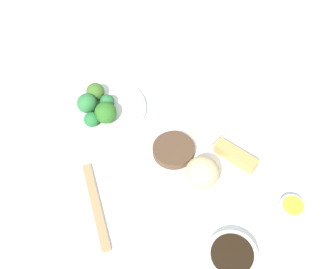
# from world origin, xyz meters

# --- Properties ---
(tabletop) EXTENTS (2.20, 2.20, 0.02)m
(tabletop) POSITION_xyz_m (0.00, 0.00, 0.01)
(tabletop) COLOR white
(tabletop) RESTS_ON ground
(main_plate) EXTENTS (0.28, 0.28, 0.02)m
(main_plate) POSITION_xyz_m (0.03, -0.04, 0.03)
(main_plate) COLOR white
(main_plate) RESTS_ON tabletop
(rice_scoop) EXTENTS (0.08, 0.08, 0.08)m
(rice_scoop) POSITION_xyz_m (-0.04, -0.07, 0.07)
(rice_scoop) COLOR tan
(rice_scoop) RESTS_ON main_plate
(spring_roll) EXTENTS (0.05, 0.11, 0.03)m
(spring_roll) POSITION_xyz_m (0.05, -0.11, 0.05)
(spring_roll) COLOR tan
(spring_roll) RESTS_ON main_plate
(crab_rangoon_wonton) EXTENTS (0.08, 0.09, 0.01)m
(crab_rangoon_wonton) POSITION_xyz_m (0.10, -0.02, 0.04)
(crab_rangoon_wonton) COLOR beige
(crab_rangoon_wonton) RESTS_ON main_plate
(stir_fry_heap) EXTENTS (0.10, 0.10, 0.02)m
(stir_fry_heap) POSITION_xyz_m (0.00, 0.03, 0.05)
(stir_fry_heap) COLOR #4C3625
(stir_fry_heap) RESTS_ON main_plate
(broccoli_plate) EXTENTS (0.22, 0.22, 0.01)m
(broccoli_plate) POSITION_xyz_m (0.03, 0.25, 0.03)
(broccoli_plate) COLOR white
(broccoli_plate) RESTS_ON tabletop
(broccoli_floret_0) EXTENTS (0.05, 0.05, 0.05)m
(broccoli_floret_0) POSITION_xyz_m (0.01, 0.28, 0.06)
(broccoli_floret_0) COLOR #2B6F37
(broccoli_floret_0) RESTS_ON broccoli_plate
(broccoli_floret_1) EXTENTS (0.04, 0.04, 0.04)m
(broccoli_floret_1) POSITION_xyz_m (0.04, 0.25, 0.05)
(broccoli_floret_1) COLOR #266C37
(broccoli_floret_1) RESTS_ON broccoli_plate
(broccoli_floret_2) EXTENTS (0.06, 0.06, 0.06)m
(broccoli_floret_2) POSITION_xyz_m (0.01, 0.22, 0.06)
(broccoli_floret_2) COLOR #2A6621
(broccoli_floret_2) RESTS_ON broccoli_plate
(broccoli_floret_4) EXTENTS (0.05, 0.05, 0.05)m
(broccoli_floret_4) POSITION_xyz_m (0.05, 0.29, 0.06)
(broccoli_floret_4) COLOR #3B6624
(broccoli_floret_4) RESTS_ON broccoli_plate
(broccoli_floret_5) EXTENTS (0.04, 0.04, 0.04)m
(broccoli_floret_5) POSITION_xyz_m (-0.02, 0.25, 0.05)
(broccoli_floret_5) COLOR #226A32
(broccoli_floret_5) RESTS_ON broccoli_plate
(soy_sauce_bowl) EXTENTS (0.11, 0.11, 0.03)m
(soy_sauce_bowl) POSITION_xyz_m (-0.17, -0.20, 0.04)
(soy_sauce_bowl) COLOR white
(soy_sauce_bowl) RESTS_ON tabletop
(soy_sauce_bowl_liquid) EXTENTS (0.09, 0.09, 0.00)m
(soy_sauce_bowl_liquid) POSITION_xyz_m (-0.17, -0.20, 0.05)
(soy_sauce_bowl_liquid) COLOR black
(soy_sauce_bowl_liquid) RESTS_ON soy_sauce_bowl
(sauce_ramekin_hot_mustard) EXTENTS (0.06, 0.06, 0.02)m
(sauce_ramekin_hot_mustard) POSITION_xyz_m (0.00, -0.27, 0.03)
(sauce_ramekin_hot_mustard) COLOR white
(sauce_ramekin_hot_mustard) RESTS_ON tabletop
(sauce_ramekin_hot_mustard_liquid) EXTENTS (0.05, 0.05, 0.00)m
(sauce_ramekin_hot_mustard_liquid) POSITION_xyz_m (0.00, -0.27, 0.05)
(sauce_ramekin_hot_mustard_liquid) COLOR yellow
(sauce_ramekin_hot_mustard_liquid) RESTS_ON sauce_ramekin_hot_mustard
(chopsticks_pair) EXTENTS (0.17, 0.18, 0.01)m
(chopsticks_pair) POSITION_xyz_m (-0.20, 0.11, 0.02)
(chopsticks_pair) COLOR #9D7E55
(chopsticks_pair) RESTS_ON tabletop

